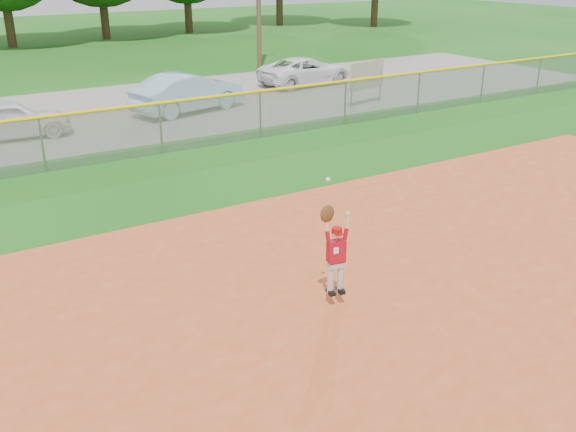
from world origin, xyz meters
The scene contains 9 objects.
ground centered at (0.00, 0.00, 0.00)m, with size 120.00×120.00×0.00m, color #1A5914.
clay_infield centered at (0.00, -3.00, 0.02)m, with size 24.00×16.00×0.04m, color #C24E23.
parking_strip centered at (0.00, 16.00, 0.01)m, with size 44.00×10.00×0.03m, color gray.
car_white_a centered at (-3.47, 14.01, 0.64)m, with size 1.45×3.59×1.22m, color white.
car_blue centered at (2.82, 14.54, 0.74)m, with size 1.51×4.33×1.43m, color #8AB5CE.
car_white_b centered at (9.43, 16.75, 0.64)m, with size 2.01×4.37×1.21m, color white.
sponsor_sign centered at (9.14, 11.99, 1.13)m, with size 1.90×0.46×1.72m.
outfield_fence centered at (0.00, 10.00, 0.88)m, with size 40.06×0.10×1.55m.
ballplayer centered at (-0.83, 0.09, 1.03)m, with size 0.53×0.27×2.05m.
Camera 1 is at (-6.39, -7.53, 5.47)m, focal length 40.00 mm.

